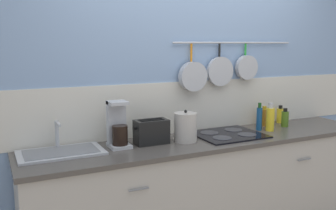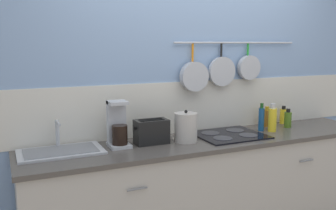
# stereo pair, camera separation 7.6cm
# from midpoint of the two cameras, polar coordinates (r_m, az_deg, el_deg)

# --- Properties ---
(wall_back) EXTENTS (7.20, 0.15, 2.60)m
(wall_back) POSITION_cam_midpoint_polar(r_m,az_deg,el_deg) (3.22, 2.97, 2.09)
(wall_back) COLOR #84A3CC
(wall_back) RESTS_ON ground_plane
(cabinet_base) EXTENTS (2.93, 0.55, 0.90)m
(cabinet_base) POSITION_cam_midpoint_polar(r_m,az_deg,el_deg) (3.17, 5.74, -13.64)
(cabinet_base) COLOR #B7B2A8
(cabinet_base) RESTS_ON ground_plane
(countertop) EXTENTS (2.97, 0.57, 0.03)m
(countertop) POSITION_cam_midpoint_polar(r_m,az_deg,el_deg) (3.01, 5.89, -5.42)
(countertop) COLOR #4C4742
(countertop) RESTS_ON cabinet_base
(sink_basin) EXTENTS (0.58, 0.33, 0.21)m
(sink_basin) POSITION_cam_midpoint_polar(r_m,az_deg,el_deg) (2.71, -16.82, -6.75)
(sink_basin) COLOR #B7BABF
(sink_basin) RESTS_ON countertop
(coffee_maker) EXTENTS (0.15, 0.17, 0.34)m
(coffee_maker) POSITION_cam_midpoint_polar(r_m,az_deg,el_deg) (2.77, -8.43, -3.47)
(coffee_maker) COLOR #B7BABF
(coffee_maker) RESTS_ON countertop
(toaster) EXTENTS (0.27, 0.14, 0.19)m
(toaster) POSITION_cam_midpoint_polar(r_m,az_deg,el_deg) (2.83, -3.33, -4.08)
(toaster) COLOR black
(toaster) RESTS_ON countertop
(kettle) EXTENTS (0.18, 0.18, 0.25)m
(kettle) POSITION_cam_midpoint_polar(r_m,az_deg,el_deg) (2.89, 1.93, -3.39)
(kettle) COLOR beige
(kettle) RESTS_ON countertop
(cooktop) EXTENTS (0.54, 0.47, 0.01)m
(cooktop) POSITION_cam_midpoint_polar(r_m,az_deg,el_deg) (3.13, 8.43, -4.44)
(cooktop) COLOR black
(cooktop) RESTS_ON countertop
(bottle_vinegar) EXTENTS (0.05, 0.05, 0.24)m
(bottle_vinegar) POSITION_cam_midpoint_polar(r_m,az_deg,el_deg) (3.34, 13.10, -1.97)
(bottle_vinegar) COLOR navy
(bottle_vinegar) RESTS_ON countertop
(bottle_olive_oil) EXTENTS (0.07, 0.07, 0.24)m
(bottle_olive_oil) POSITION_cam_midpoint_polar(r_m,az_deg,el_deg) (3.34, 14.68, -2.01)
(bottle_olive_oil) COLOR yellow
(bottle_olive_oil) RESTS_ON countertop
(bottle_dish_soap) EXTENTS (0.07, 0.07, 0.18)m
(bottle_dish_soap) POSITION_cam_midpoint_polar(r_m,az_deg,el_deg) (3.53, 13.84, -1.82)
(bottle_dish_soap) COLOR #8C5919
(bottle_dish_soap) RESTS_ON countertop
(bottle_cooking_wine) EXTENTS (0.06, 0.06, 0.15)m
(bottle_cooking_wine) POSITION_cam_midpoint_polar(r_m,az_deg,el_deg) (3.60, 14.50, -1.88)
(bottle_cooking_wine) COLOR #BFB799
(bottle_cooking_wine) RESTS_ON countertop
(bottle_hot_sauce) EXTENTS (0.06, 0.06, 0.17)m
(bottle_hot_sauce) POSITION_cam_midpoint_polar(r_m,az_deg,el_deg) (3.55, 16.81, -1.98)
(bottle_hot_sauce) COLOR #4C721E
(bottle_hot_sauce) RESTS_ON countertop
(bottle_sesame_oil) EXTENTS (0.07, 0.07, 0.17)m
(bottle_sesame_oil) POSITION_cam_midpoint_polar(r_m,az_deg,el_deg) (3.71, 16.15, -1.50)
(bottle_sesame_oil) COLOR yellow
(bottle_sesame_oil) RESTS_ON countertop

